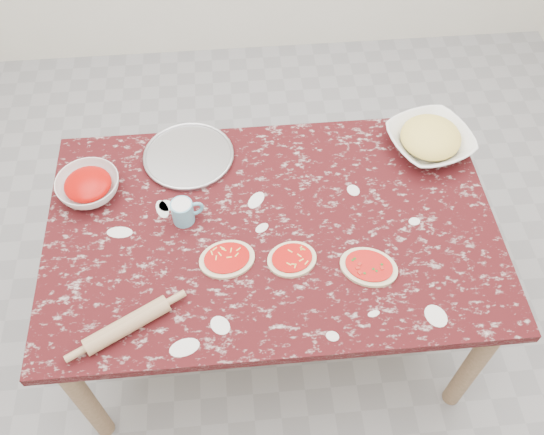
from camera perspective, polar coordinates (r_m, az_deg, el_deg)
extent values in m
plane|color=gray|center=(2.71, 0.00, -10.10)|extent=(4.00, 4.00, 0.00)
cube|color=#370C0F|center=(2.08, 0.00, -1.14)|extent=(1.60, 1.00, 0.04)
cube|color=#987356|center=(2.13, 0.00, -2.08)|extent=(1.50, 0.90, 0.08)
cylinder|color=#987356|center=(2.30, -17.94, -16.49)|extent=(0.07, 0.07, 0.71)
cylinder|color=#987356|center=(2.37, 19.14, -13.41)|extent=(0.07, 0.07, 0.71)
cylinder|color=#987356|center=(2.70, -16.21, 0.42)|extent=(0.07, 0.07, 0.71)
cylinder|color=#987356|center=(2.76, 14.26, 2.57)|extent=(0.07, 0.07, 0.71)
cylinder|color=#B2B2B7|center=(2.29, -8.15, 5.94)|extent=(0.41, 0.41, 0.01)
imported|color=white|center=(2.23, -17.49, 2.89)|extent=(0.27, 0.27, 0.07)
imported|color=white|center=(2.36, 15.15, 7.21)|extent=(0.39, 0.39, 0.08)
cylinder|color=#63A8C4|center=(2.07, -8.74, 0.53)|extent=(0.08, 0.08, 0.09)
torus|color=#63A8C4|center=(2.07, -7.53, 0.87)|extent=(0.07, 0.03, 0.06)
cylinder|color=silver|center=(2.05, -8.85, 1.07)|extent=(0.06, 0.06, 0.01)
ellipsoid|color=beige|center=(1.99, -4.42, -4.10)|extent=(0.22, 0.18, 0.01)
ellipsoid|color=red|center=(1.98, -4.44, -3.97)|extent=(0.18, 0.15, 0.00)
ellipsoid|color=beige|center=(1.98, 1.96, -4.12)|extent=(0.19, 0.17, 0.01)
ellipsoid|color=red|center=(1.98, 1.96, -3.99)|extent=(0.16, 0.14, 0.00)
ellipsoid|color=beige|center=(1.99, 9.44, -4.81)|extent=(0.24, 0.21, 0.01)
ellipsoid|color=red|center=(1.99, 9.47, -4.68)|extent=(0.20, 0.18, 0.00)
cylinder|color=tan|center=(1.89, -14.00, -10.17)|extent=(0.27, 0.18, 0.06)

